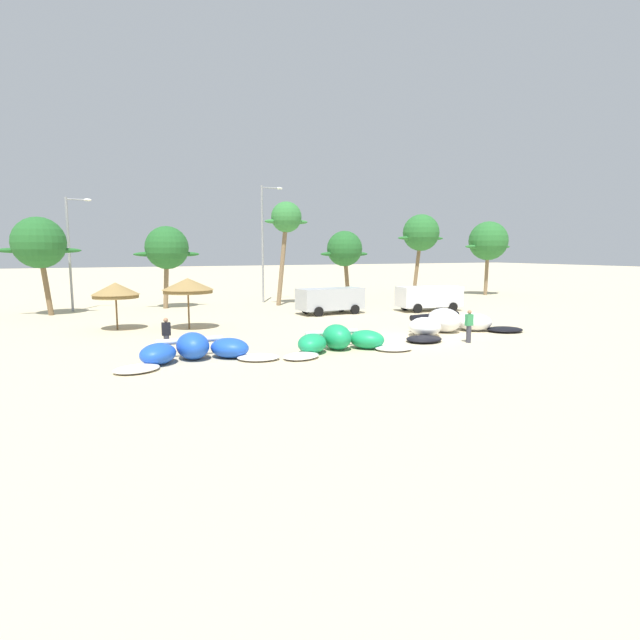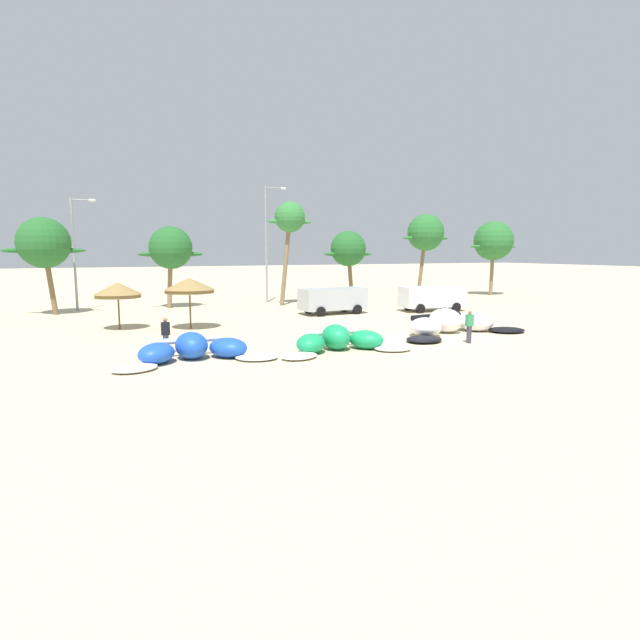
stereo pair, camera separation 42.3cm
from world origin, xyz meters
name	(u,v)px [view 2 (the right image)]	position (x,y,z in m)	size (l,w,h in m)	color
ground_plane	(414,340)	(0.00, 0.00, 0.00)	(260.00, 260.00, 0.00)	beige
kite_far_left	(193,350)	(-11.13, -0.45, 0.43)	(6.88, 3.21, 1.12)	white
kite_left	(339,341)	(-4.76, -1.07, 0.44)	(6.47, 3.05, 1.16)	white
kite_left_of_center	(451,324)	(2.96, 0.84, 0.51)	(8.40, 4.28, 1.34)	black
beach_umbrella_near_van	(118,290)	(-13.46, 9.82, 2.26)	(2.63, 2.63, 2.70)	brown
beach_umbrella_middle	(189,285)	(-9.68, 8.38, 2.51)	(2.91, 2.91, 2.94)	brown
parked_van	(431,297)	(8.27, 9.97, 1.09)	(4.97, 2.53, 1.84)	white
parked_car_second	(331,299)	(0.76, 11.40, 1.09)	(4.81, 2.35, 1.84)	#B2B7BC
person_near_kites	(166,336)	(-11.98, 1.31, 0.82)	(0.36, 0.24, 1.62)	#383842
person_by_umbrellas	(469,327)	(1.89, -1.91, 0.82)	(0.36, 0.24, 1.62)	#383842
palm_leftmost	(44,243)	(-17.67, 18.99, 4.98)	(5.28, 3.52, 6.79)	brown
palm_left	(171,248)	(-9.01, 20.10, 4.67)	(4.99, 3.33, 6.38)	#7F6647
palm_left_of_gap	(290,220)	(0.28, 18.45, 7.00)	(3.75, 2.50, 8.46)	#7F6647
palm_center_left	(348,249)	(5.86, 18.79, 4.60)	(4.63, 3.09, 6.21)	brown
palm_center_right	(426,233)	(15.61, 21.12, 6.19)	(5.40, 3.60, 8.06)	brown
palm_right_of_gap	(494,241)	(22.38, 19.05, 5.43)	(5.84, 3.90, 7.42)	#7F6647
lamppost_west	(76,248)	(-15.70, 20.87, 4.70)	(1.81, 0.24, 8.34)	gray
lamppost_west_center	(268,238)	(-0.68, 21.24, 5.55)	(1.98, 0.24, 9.97)	gray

